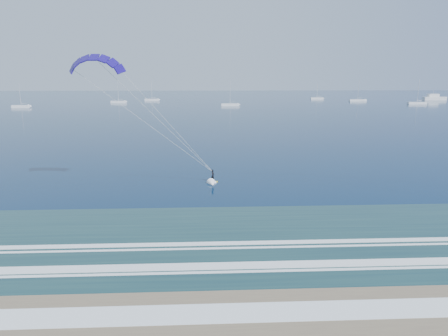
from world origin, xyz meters
The scene contains 10 objects.
ground centered at (0.00, 0.00, 0.00)m, with size 900.00×900.00×0.00m, color #082748.
kitesurfer_rig centered at (-11.82, 26.20, 8.46)m, with size 17.22×8.52×16.75m.
motor_yacht centered at (139.09, 229.08, 1.55)m, with size 14.19×3.78×5.97m.
sailboat_0 centered at (-92.09, 171.40, 0.68)m, with size 8.22×2.40×11.24m.
sailboat_1 centered at (-54.60, 207.36, 0.68)m, with size 8.42×2.40×11.60m.
sailboat_2 centered at (-38.93, 230.12, 0.68)m, with size 8.86×2.40×11.93m.
sailboat_3 centered at (6.20, 179.26, 0.69)m, with size 8.78×2.40×12.18m.
sailboat_4 centered at (67.66, 242.87, 0.68)m, with size 8.47×2.40×11.55m.
sailboat_5 centered at (85.48, 217.68, 0.69)m, with size 10.06×2.40×13.54m.
sailboat_6 centered at (106.27, 188.14, 0.69)m, with size 9.87×2.40×13.22m.
Camera 1 is at (-6.41, -20.84, 13.14)m, focal length 32.00 mm.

